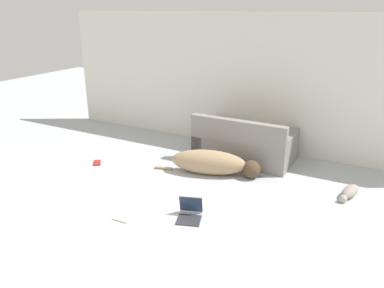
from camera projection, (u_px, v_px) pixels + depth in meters
ground_plane at (101, 259)px, 4.00m from camera, size 20.00×20.00×0.00m
wall_back at (241, 82)px, 6.89m from camera, size 7.65×0.06×2.45m
couch at (244, 145)px, 6.53m from camera, size 1.67×0.95×0.81m
dog at (213, 163)px, 5.96m from camera, size 1.72×0.70×0.40m
cat at (349, 192)px, 5.28m from camera, size 0.27×0.62×0.15m
laptop_open at (190, 211)px, 4.78m from camera, size 0.39×0.43×0.26m
book_red at (97, 163)px, 6.43m from camera, size 0.23×0.24×0.02m
book_cream at (122, 219)px, 4.74m from camera, size 0.23×0.14×0.02m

